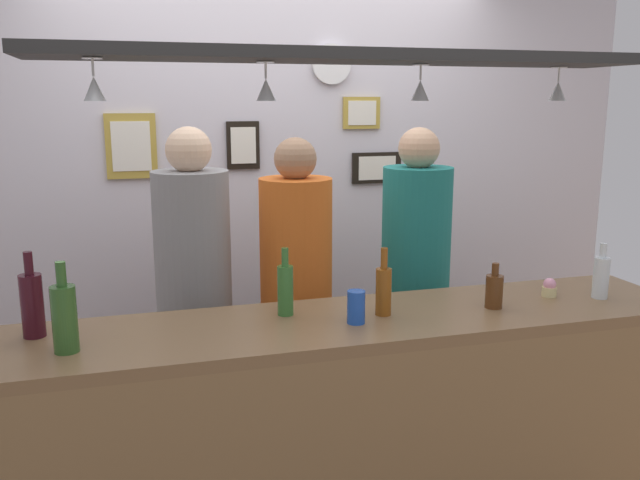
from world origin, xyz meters
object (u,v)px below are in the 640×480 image
object	(u,v)px
person_right_teal_shirt	(415,265)
bottle_beer_green_import	(285,288)
bottle_soda_clear	(601,276)
cupcake	(549,288)
picture_frame_caricature	(131,146)
person_left_grey_shirt	(194,279)
person_middle_orange_shirt	(296,278)
bottle_wine_dark_red	(32,304)
picture_frame_lower_pair	(377,168)
picture_frame_crest	(243,145)
bottle_beer_amber_tall	(384,289)
picture_frame_upper_small	(362,113)
bottle_beer_brown_stubby	(494,290)
wall_clock	(331,64)
drink_can	(356,307)
bottle_champagne_green	(64,317)

from	to	relation	value
person_right_teal_shirt	bottle_beer_green_import	bearing A→B (deg)	-143.33
bottle_soda_clear	cupcake	world-z (taller)	bottle_soda_clear
bottle_soda_clear	picture_frame_caricature	distance (m)	2.37
person_left_grey_shirt	person_middle_orange_shirt	bearing A→B (deg)	0.00
bottle_wine_dark_red	picture_frame_lower_pair	size ratio (longest dim) A/B	1.00
person_middle_orange_shirt	bottle_wine_dark_red	size ratio (longest dim) A/B	5.56
picture_frame_lower_pair	picture_frame_crest	distance (m)	0.80
bottle_beer_green_import	bottle_beer_amber_tall	distance (m)	0.37
picture_frame_caricature	picture_frame_upper_small	size ratio (longest dim) A/B	1.55
person_left_grey_shirt	picture_frame_lower_pair	world-z (taller)	person_left_grey_shirt
bottle_beer_green_import	picture_frame_crest	world-z (taller)	picture_frame_crest
person_right_teal_shirt	picture_frame_caricature	distance (m)	1.60
bottle_wine_dark_red	cupcake	size ratio (longest dim) A/B	3.85
bottle_beer_green_import	picture_frame_lower_pair	world-z (taller)	picture_frame_lower_pair
bottle_wine_dark_red	bottle_beer_amber_tall	size ratio (longest dim) A/B	1.15
bottle_beer_amber_tall	bottle_soda_clear	bearing A→B (deg)	-2.56
picture_frame_caricature	person_middle_orange_shirt	bearing A→B (deg)	-44.57
bottle_beer_brown_stubby	wall_clock	bearing A→B (deg)	99.07
bottle_beer_green_import	cupcake	world-z (taller)	bottle_beer_green_import
bottle_beer_brown_stubby	picture_frame_caricature	xyz separation A→B (m)	(-1.33, 1.44, 0.49)
bottle_beer_amber_tall	cupcake	distance (m)	0.75
bottle_soda_clear	wall_clock	bearing A→B (deg)	116.54
bottle_beer_amber_tall	wall_clock	distance (m)	1.67
drink_can	picture_frame_upper_small	world-z (taller)	picture_frame_upper_small
bottle_beer_brown_stubby	cupcake	size ratio (longest dim) A/B	2.31
person_middle_orange_shirt	bottle_beer_green_import	size ratio (longest dim) A/B	6.41
picture_frame_lower_pair	picture_frame_upper_small	size ratio (longest dim) A/B	1.36
bottle_soda_clear	picture_frame_crest	size ratio (longest dim) A/B	0.88
person_left_grey_shirt	bottle_beer_amber_tall	xyz separation A→B (m)	(0.64, -0.70, 0.09)
picture_frame_upper_small	bottle_beer_brown_stubby	bearing A→B (deg)	-88.19
cupcake	bottle_wine_dark_red	bearing A→B (deg)	177.86
person_middle_orange_shirt	person_right_teal_shirt	size ratio (longest dim) A/B	0.98
person_left_grey_shirt	drink_can	distance (m)	0.92
person_left_grey_shirt	wall_clock	bearing A→B (deg)	38.95
cupcake	bottle_beer_green_import	bearing A→B (deg)	176.51
person_middle_orange_shirt	cupcake	distance (m)	1.13
bottle_soda_clear	picture_frame_upper_small	xyz separation A→B (m)	(-0.53, 1.44, 0.63)
bottle_soda_clear	picture_frame_lower_pair	bearing A→B (deg)	106.83
bottle_beer_green_import	picture_frame_caricature	distance (m)	1.47
bottle_beer_amber_tall	person_right_teal_shirt	bearing A→B (deg)	57.46
bottle_beer_green_import	picture_frame_lower_pair	distance (m)	1.59
drink_can	person_right_teal_shirt	bearing A→B (deg)	52.89
person_left_grey_shirt	picture_frame_crest	xyz separation A→B (m)	(0.36, 0.70, 0.55)
bottle_wine_dark_red	picture_frame_upper_small	world-z (taller)	picture_frame_upper_small
bottle_champagne_green	person_right_teal_shirt	bearing A→B (deg)	26.17
picture_frame_crest	person_right_teal_shirt	bearing A→B (deg)	-43.82
picture_frame_crest	wall_clock	distance (m)	0.67
person_left_grey_shirt	bottle_beer_amber_tall	world-z (taller)	person_left_grey_shirt
cupcake	picture_frame_upper_small	distance (m)	1.57
person_left_grey_shirt	bottle_wine_dark_red	bearing A→B (deg)	-135.40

